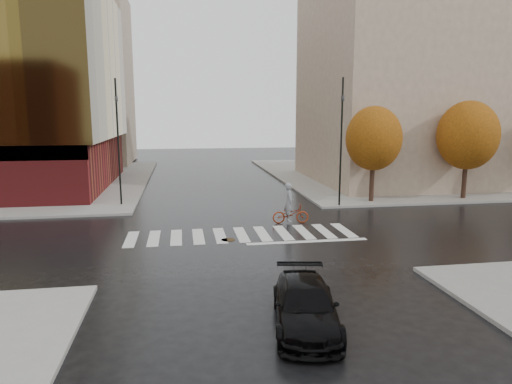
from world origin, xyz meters
TOP-DOWN VIEW (x-y plane):
  - ground at (0.00, 0.00)m, footprint 120.00×120.00m
  - sidewalk_ne at (21.00, 21.00)m, footprint 30.00×30.00m
  - crosswalk at (0.00, 0.50)m, footprint 12.00×3.00m
  - building_ne_tan at (17.00, 17.00)m, footprint 16.00×16.00m
  - building_nw_far at (-16.00, 37.00)m, footprint 14.00×12.00m
  - tree_ne_a at (10.00, 7.40)m, footprint 3.80×3.80m
  - tree_ne_b at (17.00, 7.40)m, footprint 4.20×4.20m
  - sedan at (0.50, -9.94)m, footprint 2.54×4.68m
  - cyclist at (3.03, 2.50)m, footprint 2.08×0.85m
  - traffic_light_nw at (-6.99, 9.00)m, footprint 0.21×0.18m
  - traffic_light_ne at (7.30, 6.30)m, footprint 0.21×0.24m
  - fire_hydrant at (-10.00, 10.00)m, footprint 0.26×0.26m
  - manhole at (-0.78, -0.38)m, footprint 0.72×0.72m

SIDE VIEW (x-z plane):
  - ground at x=0.00m, z-range 0.00..0.00m
  - crosswalk at x=0.00m, z-range 0.00..0.01m
  - manhole at x=-0.78m, z-range 0.00..0.01m
  - sidewalk_ne at x=21.00m, z-range 0.00..0.15m
  - fire_hydrant at x=-10.00m, z-range 0.19..0.93m
  - sedan at x=0.50m, z-range 0.00..1.29m
  - cyclist at x=3.03m, z-range -0.37..1.95m
  - tree_ne_a at x=10.00m, z-range 1.20..7.71m
  - tree_ne_b at x=17.00m, z-range 1.17..8.07m
  - traffic_light_nw at x=-6.99m, z-range 0.84..9.06m
  - traffic_light_ne at x=7.30m, z-range 0.85..9.10m
  - building_ne_tan at x=17.00m, z-range 0.15..18.15m
  - building_nw_far at x=-16.00m, z-range 0.15..20.15m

